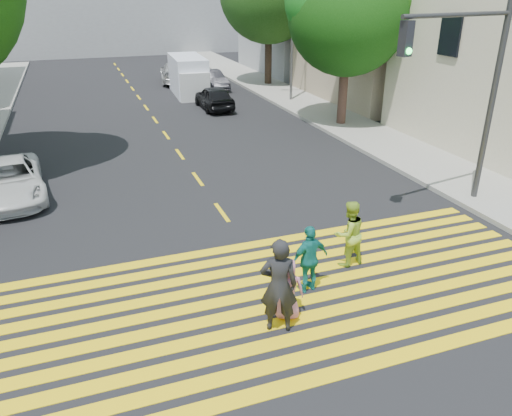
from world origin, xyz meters
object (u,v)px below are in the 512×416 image
pedestrian_extra (310,259)px  traffic_signal (471,80)px  pedestrian_man (279,286)px  white_sedan (9,180)px  tree_right_near (351,7)px  dark_car_near (214,97)px  silver_car (175,72)px  pedestrian_child (288,289)px  dark_car_parked (212,80)px  white_van (189,77)px  pedestrian_woman (349,234)px

pedestrian_extra → traffic_signal: 7.23m
pedestrian_man → white_sedan: 10.55m
white_sedan → pedestrian_extra: bearing=-56.4°
tree_right_near → dark_car_near: tree_right_near is taller
tree_right_near → silver_car: tree_right_near is taller
tree_right_near → silver_car: size_ratio=1.65×
pedestrian_man → pedestrian_extra: (1.16, 1.05, -0.21)m
pedestrian_child → white_sedan: pedestrian_child is taller
tree_right_near → pedestrian_child: size_ratio=5.99×
pedestrian_child → silver_car: size_ratio=0.28×
white_sedan → dark_car_parked: size_ratio=1.20×
dark_car_parked → white_van: size_ratio=0.74×
tree_right_near → pedestrian_woman: size_ratio=4.83×
silver_car → traffic_signal: bearing=107.4°
pedestrian_woman → silver_car: size_ratio=0.34×
pedestrian_child → white_van: size_ratio=0.27×
traffic_signal → dark_car_parked: bearing=84.7°
pedestrian_woman → white_sedan: (-7.98, 7.27, -0.21)m
pedestrian_man → traffic_signal: bearing=-133.5°
white_sedan → traffic_signal: size_ratio=0.74×
dark_car_near → traffic_signal: size_ratio=0.63×
tree_right_near → pedestrian_woman: 14.07m
pedestrian_man → pedestrian_child: size_ratio=1.49×
pedestrian_child → silver_car: silver_car is taller
pedestrian_woman → white_sedan: bearing=-49.4°
pedestrian_extra → silver_car: 27.06m
dark_car_parked → pedestrian_extra: bearing=-105.5°
white_sedan → dark_car_near: bearing=40.6°
white_sedan → traffic_signal: traffic_signal is taller
pedestrian_extra → traffic_signal: size_ratio=0.26×
white_sedan → pedestrian_woman: bearing=-48.4°
tree_right_near → pedestrian_woman: bearing=-118.4°
silver_car → traffic_signal: size_ratio=0.81×
pedestrian_woman → white_sedan: 10.80m
pedestrian_child → white_van: bearing=-76.5°
white_van → tree_right_near: bearing=-58.7°
pedestrian_woman → dark_car_near: pedestrian_woman is taller
dark_car_near → white_van: bearing=-85.1°
white_sedan → pedestrian_child: bearing=-62.6°
dark_car_parked → tree_right_near: bearing=-78.3°
pedestrian_man → pedestrian_extra: size_ratio=1.27×
dark_car_parked → traffic_signal: size_ratio=0.61×
pedestrian_woman → white_van: bearing=-99.9°
dark_car_near → traffic_signal: traffic_signal is taller
pedestrian_extra → white_sedan: size_ratio=0.36×
pedestrian_child → pedestrian_man: bearing=63.6°
tree_right_near → dark_car_near: (-4.85, 5.58, -4.72)m
white_sedan → dark_car_parked: bearing=49.2°
pedestrian_man → pedestrian_woman: 3.08m
pedestrian_woman → pedestrian_extra: 1.53m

